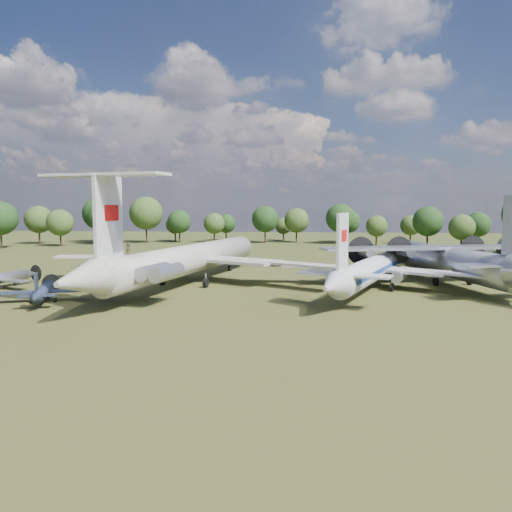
# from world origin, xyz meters

# --- Properties ---
(ground) EXTENTS (300.00, 300.00, 0.00)m
(ground) POSITION_xyz_m (0.00, 0.00, 0.00)
(ground) COLOR #223F15
(ground) RESTS_ON ground
(il62_airliner) EXTENTS (57.22, 67.52, 5.79)m
(il62_airliner) POSITION_xyz_m (-2.32, 3.20, 2.89)
(il62_airliner) COLOR silver
(il62_airliner) RESTS_ON ground
(tu104_jet) EXTENTS (47.33, 53.98, 4.51)m
(tu104_jet) POSITION_xyz_m (23.73, 1.47, 2.25)
(tu104_jet) COLOR silver
(tu104_jet) RESTS_ON ground
(an12_transport) EXTENTS (46.80, 49.92, 5.49)m
(an12_transport) POSITION_xyz_m (35.15, 6.68, 2.75)
(an12_transport) COLOR #A0A2A8
(an12_transport) RESTS_ON ground
(small_prop_west) EXTENTS (14.34, 16.57, 2.04)m
(small_prop_west) POSITION_xyz_m (-16.48, -12.19, 1.02)
(small_prop_west) COLOR #161931
(small_prop_west) RESTS_ON ground
(person_on_il62) EXTENTS (0.62, 0.43, 1.61)m
(person_on_il62) POSITION_xyz_m (-5.88, -12.60, 6.59)
(person_on_il62) COLOR #95784B
(person_on_il62) RESTS_ON il62_airliner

